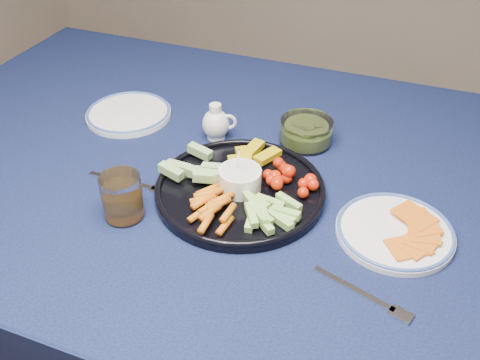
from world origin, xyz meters
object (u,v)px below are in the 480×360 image
(crudite_platter, at_px, (239,187))
(side_plate_extra, at_px, (129,113))
(juice_tumbler, at_px, (123,199))
(creamer_pitcher, at_px, (216,124))
(dining_table, at_px, (240,196))
(cheese_plate, at_px, (395,230))
(pickle_bowl, at_px, (306,133))

(crudite_platter, relative_size, side_plate_extra, 1.64)
(juice_tumbler, bearing_deg, crudite_platter, 37.63)
(crudite_platter, distance_m, juice_tumbler, 0.23)
(creamer_pitcher, bearing_deg, dining_table, -42.56)
(juice_tumbler, bearing_deg, dining_table, 58.33)
(crudite_platter, xyz_separation_m, cheese_plate, (0.31, -0.01, -0.01))
(pickle_bowl, xyz_separation_m, side_plate_extra, (-0.44, -0.05, -0.02))
(dining_table, xyz_separation_m, pickle_bowl, (0.11, 0.14, 0.11))
(cheese_plate, bearing_deg, juice_tumbler, -164.92)
(crudite_platter, distance_m, creamer_pitcher, 0.22)
(crudite_platter, bearing_deg, dining_table, 110.03)
(crudite_platter, distance_m, side_plate_extra, 0.41)
(pickle_bowl, relative_size, juice_tumbler, 1.32)
(creamer_pitcher, height_order, side_plate_extra, creamer_pitcher)
(dining_table, xyz_separation_m, creamer_pitcher, (-0.09, 0.08, 0.13))
(dining_table, height_order, pickle_bowl, pickle_bowl)
(pickle_bowl, height_order, cheese_plate, pickle_bowl)
(pickle_bowl, bearing_deg, creamer_pitcher, -164.17)
(cheese_plate, bearing_deg, pickle_bowl, 134.37)
(side_plate_extra, bearing_deg, pickle_bowl, 5.90)
(creamer_pitcher, relative_size, juice_tumbler, 0.96)
(crudite_platter, xyz_separation_m, creamer_pitcher, (-0.13, 0.18, 0.02))
(dining_table, bearing_deg, side_plate_extra, 164.21)
(creamer_pitcher, height_order, cheese_plate, creamer_pitcher)
(pickle_bowl, height_order, juice_tumbler, juice_tumbler)
(crudite_platter, height_order, juice_tumbler, crudite_platter)
(dining_table, distance_m, juice_tumbler, 0.30)
(dining_table, bearing_deg, creamer_pitcher, 137.44)
(crudite_platter, xyz_separation_m, side_plate_extra, (-0.37, 0.19, -0.01))
(dining_table, height_order, side_plate_extra, side_plate_extra)
(cheese_plate, height_order, juice_tumbler, juice_tumbler)
(side_plate_extra, bearing_deg, cheese_plate, -16.23)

